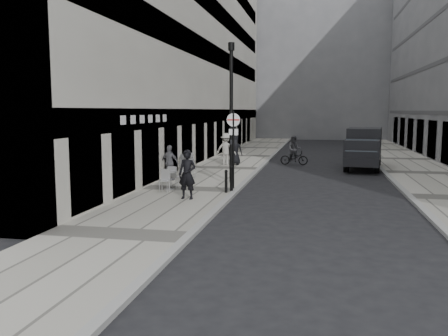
# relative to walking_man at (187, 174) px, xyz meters

# --- Properties ---
(ground) EXTENTS (120.00, 120.00, 0.00)m
(ground) POSITION_rel_walking_man_xyz_m (1.45, -7.99, -1.06)
(ground) COLOR black
(ground) RESTS_ON ground
(sidewalk) EXTENTS (4.00, 60.00, 0.12)m
(sidewalk) POSITION_rel_walking_man_xyz_m (-0.55, 10.01, -1.00)
(sidewalk) COLOR #A9A599
(sidewalk) RESTS_ON ground
(far_sidewalk) EXTENTS (4.00, 60.00, 0.12)m
(far_sidewalk) POSITION_rel_walking_man_xyz_m (10.45, 10.01, -1.00)
(far_sidewalk) COLOR #A9A599
(far_sidewalk) RESTS_ON ground
(building_left) EXTENTS (4.00, 45.00, 18.00)m
(building_left) POSITION_rel_walking_man_xyz_m (-4.55, 16.51, 7.94)
(building_left) COLOR beige
(building_left) RESTS_ON ground
(building_far) EXTENTS (24.00, 16.00, 22.00)m
(building_far) POSITION_rel_walking_man_xyz_m (2.95, 48.01, 9.94)
(building_far) COLOR gray
(building_far) RESTS_ON ground
(walking_man) EXTENTS (0.73, 0.52, 1.88)m
(walking_man) POSITION_rel_walking_man_xyz_m (0.00, 0.00, 0.00)
(walking_man) COLOR black
(walking_man) RESTS_ON sidewalk
(sign_post) EXTENTS (0.57, 0.12, 3.33)m
(sign_post) POSITION_rel_walking_man_xyz_m (1.25, 2.87, 1.20)
(sign_post) COLOR black
(sign_post) RESTS_ON sidewalk
(lamppost) EXTENTS (0.29, 0.29, 6.41)m
(lamppost) POSITION_rel_walking_man_xyz_m (0.85, 4.51, 2.63)
(lamppost) COLOR black
(lamppost) RESTS_ON sidewalk
(bollard_near) EXTENTS (0.12, 0.12, 0.88)m
(bollard_near) POSITION_rel_walking_man_xyz_m (1.18, 1.66, -0.50)
(bollard_near) COLOR black
(bollard_near) RESTS_ON sidewalk
(bollard_far) EXTENTS (0.13, 0.13, 0.99)m
(bollard_far) POSITION_rel_walking_man_xyz_m (1.30, 2.16, -0.44)
(bollard_far) COLOR black
(bollard_far) RESTS_ON sidewalk
(panel_van) EXTENTS (2.58, 5.35, 2.42)m
(panel_van) POSITION_rel_walking_man_xyz_m (7.48, 11.93, 0.31)
(panel_van) COLOR black
(panel_van) RESTS_ON ground
(cyclist) EXTENTS (1.77, 0.72, 1.88)m
(cyclist) POSITION_rel_walking_man_xyz_m (3.33, 13.31, -0.33)
(cyclist) COLOR black
(cyclist) RESTS_ON ground
(pedestrian_a) EXTENTS (1.07, 0.70, 1.69)m
(pedestrian_a) POSITION_rel_walking_man_xyz_m (-2.15, 4.50, -0.09)
(pedestrian_a) COLOR slate
(pedestrian_a) RESTS_ON sidewalk
(pedestrian_b) EXTENTS (1.33, 0.86, 1.95)m
(pedestrian_b) POSITION_rel_walking_man_xyz_m (-0.76, 11.48, 0.04)
(pedestrian_b) COLOR #A9A49C
(pedestrian_b) RESTS_ON sidewalk
(pedestrian_c) EXTENTS (0.88, 0.58, 1.80)m
(pedestrian_c) POSITION_rel_walking_man_xyz_m (-0.21, 11.62, -0.04)
(pedestrian_c) COLOR black
(pedestrian_c) RESTS_ON sidewalk
(cafe_table_near) EXTENTS (0.79, 1.79, 1.02)m
(cafe_table_near) POSITION_rel_walking_man_xyz_m (-2.15, 7.50, -0.42)
(cafe_table_near) COLOR silver
(cafe_table_near) RESTS_ON sidewalk
(cafe_table_mid) EXTENTS (0.72, 1.64, 0.93)m
(cafe_table_mid) POSITION_rel_walking_man_xyz_m (-1.35, 1.91, -0.47)
(cafe_table_mid) COLOR silver
(cafe_table_mid) RESTS_ON sidewalk
(cafe_table_far) EXTENTS (0.76, 1.71, 0.97)m
(cafe_table_far) POSITION_rel_walking_man_xyz_m (-1.35, 4.78, -0.45)
(cafe_table_far) COLOR silver
(cafe_table_far) RESTS_ON sidewalk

